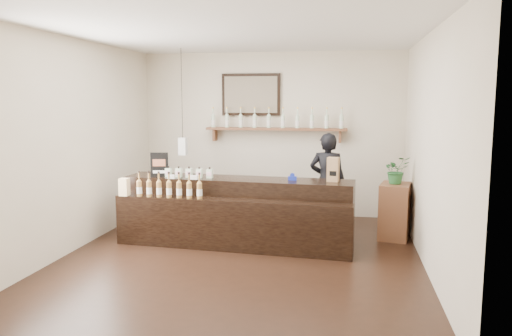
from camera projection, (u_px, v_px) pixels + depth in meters
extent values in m
plane|color=black|center=(241.00, 256.00, 6.40)|extent=(5.00, 5.00, 0.00)
plane|color=beige|center=(271.00, 134.00, 8.64)|extent=(4.50, 0.00, 4.50)
plane|color=beige|center=(172.00, 179.00, 3.77)|extent=(4.50, 0.00, 4.50)
plane|color=beige|center=(75.00, 145.00, 6.61)|extent=(0.00, 5.00, 5.00)
plane|color=beige|center=(430.00, 151.00, 5.80)|extent=(0.00, 5.00, 5.00)
plane|color=white|center=(241.00, 33.00, 6.01)|extent=(5.00, 5.00, 0.00)
cube|color=brown|center=(276.00, 129.00, 8.48)|extent=(2.40, 0.25, 0.04)
cube|color=brown|center=(215.00, 135.00, 8.72)|extent=(0.04, 0.20, 0.20)
cube|color=brown|center=(340.00, 137.00, 8.34)|extent=(0.04, 0.20, 0.20)
cube|color=black|center=(251.00, 95.00, 8.58)|extent=(1.02, 0.04, 0.72)
cube|color=#42382B|center=(251.00, 95.00, 8.56)|extent=(0.92, 0.01, 0.62)
cube|color=white|center=(183.00, 146.00, 8.02)|extent=(0.12, 0.12, 0.28)
cylinder|color=black|center=(182.00, 93.00, 7.90)|extent=(0.01, 0.01, 1.41)
cylinder|color=silver|center=(213.00, 121.00, 8.66)|extent=(0.07, 0.07, 0.20)
cone|color=silver|center=(213.00, 114.00, 8.65)|extent=(0.07, 0.07, 0.05)
cylinder|color=silver|center=(213.00, 110.00, 8.64)|extent=(0.02, 0.02, 0.07)
cylinder|color=gold|center=(213.00, 108.00, 8.63)|extent=(0.03, 0.03, 0.02)
cylinder|color=white|center=(213.00, 122.00, 8.67)|extent=(0.07, 0.07, 0.09)
cylinder|color=silver|center=(227.00, 121.00, 8.62)|extent=(0.07, 0.07, 0.20)
cone|color=silver|center=(227.00, 114.00, 8.60)|extent=(0.07, 0.07, 0.05)
cylinder|color=silver|center=(227.00, 110.00, 8.59)|extent=(0.02, 0.02, 0.07)
cylinder|color=gold|center=(227.00, 108.00, 8.59)|extent=(0.03, 0.03, 0.02)
cylinder|color=white|center=(227.00, 123.00, 8.62)|extent=(0.07, 0.07, 0.09)
cylinder|color=silver|center=(241.00, 121.00, 8.58)|extent=(0.07, 0.07, 0.20)
cone|color=silver|center=(241.00, 114.00, 8.56)|extent=(0.07, 0.07, 0.05)
cylinder|color=silver|center=(241.00, 111.00, 8.55)|extent=(0.02, 0.02, 0.07)
cylinder|color=gold|center=(241.00, 108.00, 8.54)|extent=(0.03, 0.03, 0.02)
cylinder|color=white|center=(241.00, 123.00, 8.58)|extent=(0.07, 0.07, 0.09)
cylinder|color=silver|center=(255.00, 122.00, 8.53)|extent=(0.07, 0.07, 0.20)
cone|color=silver|center=(255.00, 114.00, 8.51)|extent=(0.07, 0.07, 0.05)
cylinder|color=silver|center=(255.00, 111.00, 8.51)|extent=(0.02, 0.02, 0.07)
cylinder|color=gold|center=(255.00, 108.00, 8.50)|extent=(0.03, 0.03, 0.02)
cylinder|color=white|center=(255.00, 123.00, 8.53)|extent=(0.07, 0.07, 0.09)
cylinder|color=silver|center=(269.00, 122.00, 8.49)|extent=(0.07, 0.07, 0.20)
cone|color=silver|center=(269.00, 114.00, 8.47)|extent=(0.07, 0.07, 0.05)
cylinder|color=silver|center=(269.00, 111.00, 8.46)|extent=(0.02, 0.02, 0.07)
cylinder|color=gold|center=(269.00, 108.00, 8.46)|extent=(0.03, 0.03, 0.02)
cylinder|color=white|center=(269.00, 123.00, 8.49)|extent=(0.07, 0.07, 0.09)
cylinder|color=silver|center=(283.00, 122.00, 8.44)|extent=(0.07, 0.07, 0.20)
cone|color=silver|center=(283.00, 114.00, 8.43)|extent=(0.07, 0.07, 0.05)
cylinder|color=silver|center=(283.00, 111.00, 8.42)|extent=(0.02, 0.02, 0.07)
cylinder|color=gold|center=(283.00, 108.00, 8.41)|extent=(0.03, 0.03, 0.02)
cylinder|color=white|center=(283.00, 123.00, 8.45)|extent=(0.07, 0.07, 0.09)
cylinder|color=silver|center=(297.00, 122.00, 8.40)|extent=(0.07, 0.07, 0.20)
cone|color=silver|center=(297.00, 114.00, 8.38)|extent=(0.07, 0.07, 0.05)
cylinder|color=silver|center=(298.00, 111.00, 8.38)|extent=(0.02, 0.02, 0.07)
cylinder|color=gold|center=(298.00, 108.00, 8.37)|extent=(0.03, 0.03, 0.02)
cylinder|color=white|center=(297.00, 123.00, 8.40)|extent=(0.07, 0.07, 0.09)
cylinder|color=silver|center=(312.00, 122.00, 8.36)|extent=(0.07, 0.07, 0.20)
cone|color=silver|center=(312.00, 114.00, 8.34)|extent=(0.07, 0.07, 0.05)
cylinder|color=silver|center=(312.00, 111.00, 8.33)|extent=(0.02, 0.02, 0.07)
cylinder|color=gold|center=(312.00, 108.00, 8.33)|extent=(0.03, 0.03, 0.02)
cylinder|color=white|center=(312.00, 123.00, 8.36)|extent=(0.07, 0.07, 0.09)
cylinder|color=silver|center=(327.00, 122.00, 8.31)|extent=(0.07, 0.07, 0.20)
cone|color=silver|center=(327.00, 115.00, 8.30)|extent=(0.07, 0.07, 0.05)
cylinder|color=silver|center=(327.00, 111.00, 8.29)|extent=(0.02, 0.02, 0.07)
cylinder|color=gold|center=(327.00, 108.00, 8.28)|extent=(0.03, 0.03, 0.02)
cylinder|color=white|center=(327.00, 123.00, 8.32)|extent=(0.07, 0.07, 0.09)
cylinder|color=silver|center=(341.00, 122.00, 8.27)|extent=(0.07, 0.07, 0.20)
cone|color=silver|center=(342.00, 115.00, 8.25)|extent=(0.07, 0.07, 0.05)
cylinder|color=silver|center=(342.00, 111.00, 8.25)|extent=(0.02, 0.02, 0.07)
cylinder|color=gold|center=(342.00, 108.00, 8.24)|extent=(0.03, 0.03, 0.02)
cylinder|color=white|center=(341.00, 124.00, 8.27)|extent=(0.07, 0.07, 0.09)
cube|color=black|center=(238.00, 210.00, 7.05)|extent=(3.26, 0.78, 0.90)
cube|color=black|center=(231.00, 225.00, 6.65)|extent=(3.24, 0.49, 0.68)
cube|color=white|center=(171.00, 177.00, 6.94)|extent=(0.10, 0.04, 0.05)
cube|color=white|center=(194.00, 177.00, 6.89)|extent=(0.10, 0.04, 0.05)
cube|color=#FDDA9A|center=(124.00, 191.00, 6.86)|extent=(0.12, 0.12, 0.12)
cube|color=#FDDA9A|center=(124.00, 183.00, 6.85)|extent=(0.12, 0.12, 0.12)
cube|color=silver|center=(169.00, 172.00, 7.11)|extent=(0.08, 0.08, 0.13)
cube|color=#EEB9C8|center=(168.00, 173.00, 7.07)|extent=(0.07, 0.00, 0.06)
cylinder|color=black|center=(168.00, 167.00, 7.10)|extent=(0.02, 0.02, 0.03)
cube|color=silver|center=(179.00, 173.00, 7.09)|extent=(0.08, 0.08, 0.13)
cube|color=#EEB9C8|center=(178.00, 173.00, 7.05)|extent=(0.07, 0.00, 0.06)
cylinder|color=black|center=(179.00, 167.00, 7.08)|extent=(0.02, 0.02, 0.03)
cube|color=silver|center=(189.00, 173.00, 7.06)|extent=(0.08, 0.08, 0.13)
cube|color=#EEB9C8|center=(188.00, 173.00, 7.02)|extent=(0.07, 0.00, 0.06)
cylinder|color=black|center=(189.00, 168.00, 7.05)|extent=(0.02, 0.02, 0.03)
cube|color=silver|center=(199.00, 173.00, 7.03)|extent=(0.08, 0.08, 0.13)
cube|color=#EEB9C8|center=(198.00, 174.00, 6.99)|extent=(0.07, 0.00, 0.06)
cylinder|color=black|center=(199.00, 168.00, 7.02)|extent=(0.02, 0.02, 0.03)
cube|color=silver|center=(210.00, 174.00, 7.01)|extent=(0.08, 0.08, 0.13)
cube|color=#EEB9C8|center=(209.00, 174.00, 6.96)|extent=(0.07, 0.00, 0.06)
cylinder|color=black|center=(210.00, 168.00, 7.00)|extent=(0.02, 0.02, 0.03)
cylinder|color=#A27236|center=(139.00, 189.00, 6.82)|extent=(0.07, 0.07, 0.20)
cone|color=#A27236|center=(139.00, 180.00, 6.80)|extent=(0.07, 0.07, 0.05)
cylinder|color=#A27236|center=(139.00, 175.00, 6.79)|extent=(0.02, 0.02, 0.07)
cylinder|color=black|center=(139.00, 172.00, 6.79)|extent=(0.03, 0.03, 0.02)
cylinder|color=white|center=(139.00, 190.00, 6.82)|extent=(0.07, 0.07, 0.09)
cylinder|color=#A27236|center=(149.00, 189.00, 6.79)|extent=(0.07, 0.07, 0.20)
cone|color=#A27236|center=(149.00, 180.00, 6.78)|extent=(0.07, 0.07, 0.05)
cylinder|color=#A27236|center=(149.00, 176.00, 6.77)|extent=(0.02, 0.02, 0.07)
cylinder|color=black|center=(149.00, 172.00, 6.76)|extent=(0.03, 0.03, 0.02)
cylinder|color=white|center=(149.00, 191.00, 6.80)|extent=(0.07, 0.07, 0.09)
cylinder|color=#A27236|center=(159.00, 189.00, 6.77)|extent=(0.07, 0.07, 0.20)
cone|color=#A27236|center=(159.00, 180.00, 6.75)|extent=(0.07, 0.07, 0.05)
cylinder|color=#A27236|center=(159.00, 176.00, 6.74)|extent=(0.02, 0.02, 0.07)
cylinder|color=black|center=(159.00, 172.00, 6.74)|extent=(0.03, 0.03, 0.02)
cylinder|color=white|center=(159.00, 191.00, 6.77)|extent=(0.07, 0.07, 0.09)
cylinder|color=#A27236|center=(169.00, 190.00, 6.74)|extent=(0.07, 0.07, 0.20)
cone|color=#A27236|center=(169.00, 181.00, 6.73)|extent=(0.07, 0.07, 0.05)
cylinder|color=#A27236|center=(169.00, 176.00, 6.72)|extent=(0.02, 0.02, 0.07)
cylinder|color=black|center=(169.00, 173.00, 6.71)|extent=(0.03, 0.03, 0.02)
cylinder|color=white|center=(169.00, 191.00, 6.75)|extent=(0.07, 0.07, 0.09)
cylinder|color=#A27236|center=(179.00, 190.00, 6.72)|extent=(0.07, 0.07, 0.20)
cone|color=#A27236|center=(179.00, 181.00, 6.70)|extent=(0.07, 0.07, 0.05)
cylinder|color=#A27236|center=(179.00, 176.00, 6.69)|extent=(0.02, 0.02, 0.07)
cylinder|color=black|center=(179.00, 173.00, 6.69)|extent=(0.03, 0.03, 0.02)
cylinder|color=white|center=(179.00, 192.00, 6.72)|extent=(0.07, 0.07, 0.09)
cylinder|color=#A27236|center=(189.00, 190.00, 6.69)|extent=(0.07, 0.07, 0.20)
cone|color=#A27236|center=(189.00, 181.00, 6.67)|extent=(0.07, 0.07, 0.05)
cylinder|color=#A27236|center=(189.00, 177.00, 6.67)|extent=(0.02, 0.02, 0.07)
cylinder|color=black|center=(189.00, 173.00, 6.66)|extent=(0.03, 0.03, 0.02)
cylinder|color=white|center=(189.00, 192.00, 6.70)|extent=(0.07, 0.07, 0.09)
cylinder|color=#A27236|center=(199.00, 191.00, 6.67)|extent=(0.07, 0.07, 0.20)
cone|color=#A27236|center=(199.00, 181.00, 6.65)|extent=(0.07, 0.07, 0.05)
cylinder|color=#A27236|center=(199.00, 177.00, 6.64)|extent=(0.02, 0.02, 0.07)
cylinder|color=black|center=(199.00, 174.00, 6.63)|extent=(0.03, 0.03, 0.02)
cylinder|color=white|center=(200.00, 192.00, 6.67)|extent=(0.07, 0.07, 0.09)
cube|color=black|center=(159.00, 165.00, 7.09)|extent=(0.25, 0.07, 0.35)
cube|color=#9A5438|center=(159.00, 163.00, 7.07)|extent=(0.18, 0.04, 0.10)
cube|color=white|center=(159.00, 172.00, 7.09)|extent=(0.18, 0.04, 0.04)
cube|color=#9B6F4A|center=(333.00, 169.00, 6.69)|extent=(0.17, 0.14, 0.33)
cube|color=black|center=(333.00, 174.00, 6.64)|extent=(0.09, 0.02, 0.07)
cube|color=#1627A0|center=(292.00, 178.00, 6.81)|extent=(0.12, 0.05, 0.05)
cylinder|color=#1627A0|center=(292.00, 175.00, 6.81)|extent=(0.06, 0.03, 0.06)
cube|color=brown|center=(395.00, 211.00, 7.20)|extent=(0.50, 0.62, 0.80)
imported|color=#26602D|center=(396.00, 170.00, 7.12)|extent=(0.45, 0.43, 0.39)
imported|color=black|center=(327.00, 175.00, 7.61)|extent=(0.67, 0.48, 1.70)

